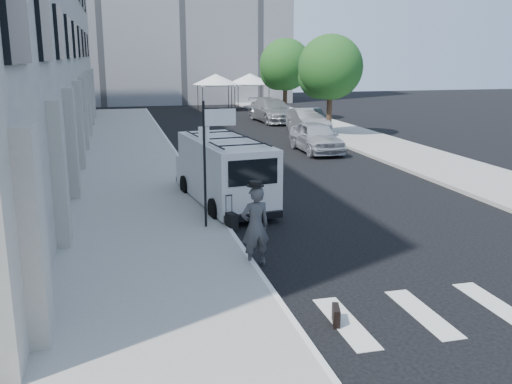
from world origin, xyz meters
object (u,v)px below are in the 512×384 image
briefcase (336,315)px  suitcase (232,222)px  businessman (255,226)px  parked_car_b (308,122)px  parked_car_a (316,137)px  cargo_van (223,171)px  parked_car_c (273,111)px

briefcase → suitcase: (-0.71, 6.00, 0.11)m
businessman → suitcase: 2.80m
businessman → parked_car_b: bearing=-121.8°
suitcase → parked_car_a: size_ratio=0.23×
cargo_van → parked_car_b: size_ratio=1.23×
businessman → suitcase: (-0.00, 2.72, -0.69)m
briefcase → parked_car_b: size_ratio=0.09×
briefcase → parked_car_c: bearing=92.5°
businessman → parked_car_b: (8.70, 21.18, -0.17)m
briefcase → cargo_van: 9.15m
businessman → suitcase: bearing=-99.4°
parked_car_c → suitcase: bearing=-112.0°
suitcase → cargo_van: (0.38, 3.09, 0.85)m
parked_car_b → parked_car_c: 6.95m
suitcase → parked_car_c: 26.76m
briefcase → parked_car_a: size_ratio=0.10×
cargo_van → parked_car_b: cargo_van is taller
businessman → briefcase: (0.71, -3.28, -0.79)m
parked_car_c → briefcase: bearing=-107.4°
suitcase → parked_car_b: bearing=49.2°
suitcase → parked_car_c: parked_car_c is taller
businessman → cargo_van: (0.38, 5.81, 0.17)m
parked_car_a → parked_car_c: parked_car_c is taller
suitcase → briefcase: bearing=-98.8°
businessman → briefcase: size_ratio=4.37×
businessman → cargo_van: size_ratio=0.33×
briefcase → parked_car_a: 19.12m
briefcase → suitcase: size_ratio=0.43×
cargo_van → parked_car_a: cargo_van is taller
businessman → parked_car_c: size_ratio=0.33×
businessman → parked_car_a: (6.90, 14.79, -0.18)m
parked_car_b → suitcase: bearing=-112.3°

